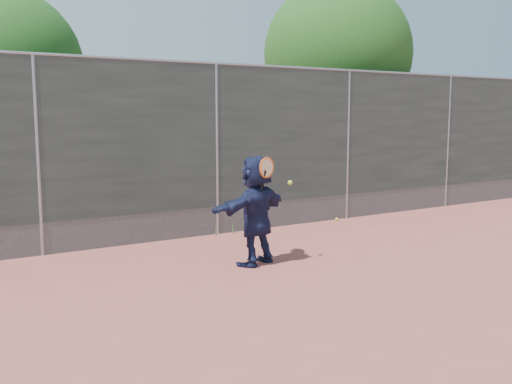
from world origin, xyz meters
TOP-DOWN VIEW (x-y plane):
  - ground at (0.00, 0.00)m, footprint 80.00×80.00m
  - player at (-0.49, 1.37)m, footprint 1.52×0.92m
  - ball_ground at (2.63, 3.35)m, footprint 0.07×0.07m
  - fence at (-0.00, 3.50)m, footprint 20.00×0.06m
  - swing_action at (-0.40, 1.18)m, footprint 0.61×0.14m
  - tree_right at (4.68, 5.75)m, footprint 3.78×3.60m
  - tree_left at (-2.85, 6.55)m, footprint 3.15×3.00m
  - weed_clump at (0.29, 3.38)m, footprint 0.68×0.07m

SIDE VIEW (x-z plane):
  - ground at x=0.00m, z-range 0.00..0.00m
  - ball_ground at x=2.63m, z-range 0.00..0.07m
  - weed_clump at x=0.29m, z-range -0.02..0.28m
  - player at x=-0.49m, z-range 0.00..1.56m
  - swing_action at x=-0.40m, z-range 1.10..1.61m
  - fence at x=0.00m, z-range 0.07..3.09m
  - tree_left at x=-2.85m, z-range 0.68..5.20m
  - tree_right at x=4.68m, z-range 0.80..6.19m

